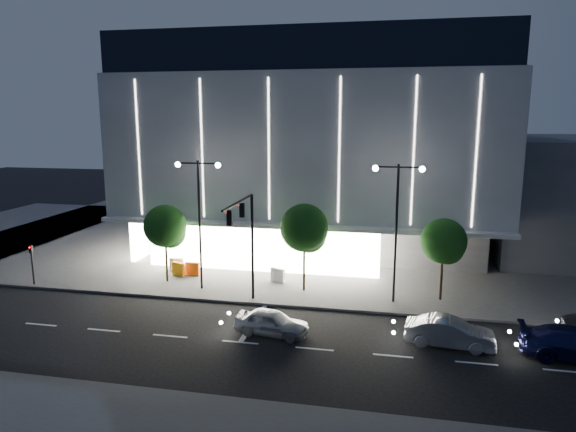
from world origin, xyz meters
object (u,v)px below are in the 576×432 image
(barrier_b, at_px, (177,264))
(car_lead, at_px, (272,322))
(barrier_d, at_px, (278,275))
(street_lamp_west, at_px, (199,206))
(tree_left, at_px, (166,229))
(car_second, at_px, (450,332))
(ped_signal_far, at_px, (32,260))
(barrier_c, at_px, (192,269))
(traffic_mast, at_px, (246,230))
(tree_mid, at_px, (305,231))
(barrier_a, at_px, (178,269))
(tree_right, at_px, (444,244))
(street_lamp_east, at_px, (397,213))

(barrier_b, bearing_deg, car_lead, -48.14)
(barrier_b, xyz_separation_m, barrier_d, (8.21, -1.09, 0.00))
(street_lamp_west, distance_m, tree_left, 3.69)
(car_second, height_order, barrier_d, car_second)
(ped_signal_far, bearing_deg, barrier_c, 21.98)
(traffic_mast, bearing_deg, tree_mid, 50.58)
(tree_left, relative_size, barrier_d, 5.20)
(ped_signal_far, bearing_deg, car_second, -8.65)
(traffic_mast, relative_size, car_second, 1.55)
(barrier_c, bearing_deg, barrier_d, 1.75)
(barrier_b, bearing_deg, barrier_a, -64.36)
(street_lamp_west, distance_m, car_second, 17.67)
(traffic_mast, distance_m, barrier_b, 10.55)
(car_lead, relative_size, barrier_b, 3.74)
(tree_right, distance_m, barrier_b, 19.81)
(traffic_mast, bearing_deg, street_lamp_east, 16.48)
(car_lead, distance_m, car_second, 9.46)
(street_lamp_west, bearing_deg, traffic_mast, -33.65)
(traffic_mast, xyz_separation_m, barrier_a, (-6.74, 5.07, -4.38))
(car_second, bearing_deg, street_lamp_east, 33.46)
(tree_mid, xyz_separation_m, barrier_a, (-9.77, 1.38, -3.68))
(tree_left, distance_m, car_second, 20.29)
(barrier_d, bearing_deg, street_lamp_west, -130.83)
(tree_mid, bearing_deg, street_lamp_west, -171.74)
(traffic_mast, relative_size, tree_right, 1.28)
(tree_left, xyz_separation_m, barrier_c, (1.24, 1.62, -3.38))
(barrier_c, relative_size, barrier_d, 1.00)
(street_lamp_east, bearing_deg, tree_left, 176.35)
(barrier_a, xyz_separation_m, barrier_c, (1.01, 0.24, 0.00))
(tree_right, relative_size, car_second, 1.21)
(barrier_b, bearing_deg, traffic_mast, -43.41)
(street_lamp_west, relative_size, tree_right, 1.63)
(street_lamp_east, relative_size, barrier_b, 8.18)
(ped_signal_far, bearing_deg, tree_right, 5.14)
(street_lamp_west, bearing_deg, tree_left, 161.06)
(car_lead, distance_m, barrier_c, 12.01)
(tree_left, bearing_deg, car_second, -19.74)
(traffic_mast, bearing_deg, barrier_d, 80.44)
(ped_signal_far, bearing_deg, car_lead, -14.23)
(tree_left, bearing_deg, ped_signal_far, -164.39)
(traffic_mast, height_order, tree_left, traffic_mast)
(street_lamp_west, xyz_separation_m, barrier_a, (-2.74, 2.40, -5.31))
(street_lamp_east, height_order, barrier_b, street_lamp_east)
(tree_mid, xyz_separation_m, car_lead, (-0.61, -7.19, -3.63))
(street_lamp_west, height_order, street_lamp_east, same)
(car_lead, relative_size, barrier_a, 3.74)
(traffic_mast, height_order, street_lamp_west, street_lamp_west)
(traffic_mast, relative_size, barrier_a, 6.43)
(ped_signal_far, xyz_separation_m, tree_mid, (19.03, 2.52, 2.45))
(tree_left, height_order, tree_right, tree_left)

